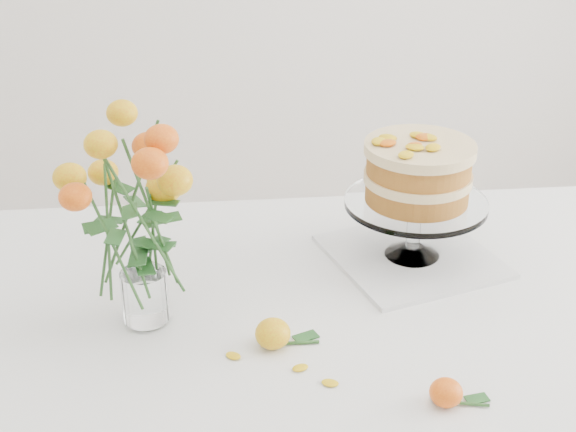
% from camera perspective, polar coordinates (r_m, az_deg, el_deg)
% --- Properties ---
extents(table, '(1.43, 0.93, 0.76)m').
position_cam_1_polar(table, '(1.40, 1.03, -9.94)').
color(table, '#A87E62').
rests_on(table, ground).
extents(napkin, '(0.36, 0.36, 0.01)m').
position_cam_1_polar(napkin, '(1.53, 8.77, -2.86)').
color(napkin, white).
rests_on(napkin, table).
extents(cake_stand, '(0.26, 0.26, 0.23)m').
position_cam_1_polar(cake_stand, '(1.46, 9.21, 2.66)').
color(cake_stand, white).
rests_on(cake_stand, napkin).
extents(rose_vase, '(0.31, 0.31, 0.38)m').
position_cam_1_polar(rose_vase, '(1.25, -10.77, 1.02)').
color(rose_vase, white).
rests_on(rose_vase, table).
extents(loose_rose_near, '(0.10, 0.06, 0.05)m').
position_cam_1_polar(loose_rose_near, '(1.27, -1.06, -8.36)').
color(loose_rose_near, yellow).
rests_on(loose_rose_near, table).
extents(loose_rose_far, '(0.09, 0.05, 0.04)m').
position_cam_1_polar(loose_rose_far, '(1.18, 11.19, -12.23)').
color(loose_rose_far, '#DE470A').
rests_on(loose_rose_far, table).
extents(stray_petal_a, '(0.03, 0.02, 0.00)m').
position_cam_1_polar(stray_petal_a, '(1.26, -3.91, -9.90)').
color(stray_petal_a, yellow).
rests_on(stray_petal_a, table).
extents(stray_petal_b, '(0.03, 0.02, 0.00)m').
position_cam_1_polar(stray_petal_b, '(1.24, 0.87, -10.76)').
color(stray_petal_b, yellow).
rests_on(stray_petal_b, table).
extents(stray_petal_c, '(0.03, 0.02, 0.00)m').
position_cam_1_polar(stray_petal_c, '(1.21, 3.01, -11.79)').
color(stray_petal_c, yellow).
rests_on(stray_petal_c, table).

